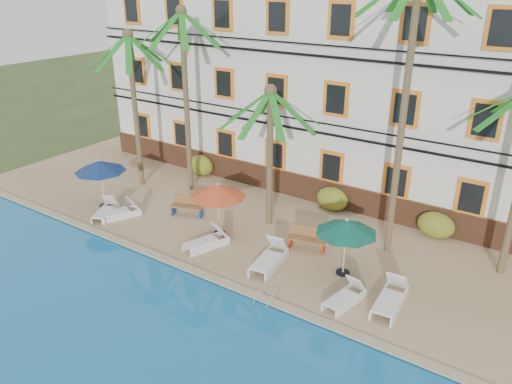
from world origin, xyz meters
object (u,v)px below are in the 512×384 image
Objects in this scene: palm_d at (407,84)px; bench_right at (308,238)px; pool_ladder at (266,302)px; bench_left at (187,205)px; lounger_a at (106,210)px; palm_b at (185,78)px; lounger_d at (270,258)px; umbrella_green at (346,227)px; palm_a at (133,88)px; lounger_e at (345,296)px; palm_c at (270,136)px; umbrella_blue at (100,166)px; lounger_f at (390,298)px; lounger_c at (207,241)px; lounger_b at (121,211)px; umbrella_red at (218,191)px.

palm_d is 6.73m from bench_right.
bench_left is at bearing 151.51° from pool_ladder.
palm_d is at bearing 20.06° from lounger_a.
palm_b is 11.68× the size of pool_ladder.
lounger_a is (-1.05, -4.51, -5.24)m from palm_b.
palm_b reaches higher than lounger_d.
lounger_a is (-10.73, -1.63, -1.60)m from umbrella_green.
lounger_a is at bearing -68.06° from palm_a.
lounger_e is 1.13× the size of bench_left.
umbrella_green is at bearing -105.37° from palm_d.
umbrella_blue is (-7.20, -2.86, -1.96)m from palm_c.
lounger_c is at bearing -177.47° from lounger_f.
lounger_b is 1.20× the size of bench_left.
lounger_b is at bearing 178.70° from lounger_e.
palm_b is at bearing 137.07° from lounger_c.
palm_a is at bearing 111.94° from lounger_a.
palm_a is 12.88m from pool_ladder.
palm_b reaches higher than umbrella_red.
lounger_c is (4.44, -4.13, -5.23)m from palm_b.
palm_b is 0.84× the size of palm_d.
bench_left is (2.93, 2.13, 0.20)m from lounger_a.
palm_a is 6.39m from bench_left.
lounger_d is 1.36× the size of bench_left.
palm_a is 4.87× the size of bench_right.
palm_d is 8.74m from pool_ladder.
lounger_c is at bearing -42.93° from palm_b.
bench_right is at bearing 15.95° from umbrella_red.
palm_d is 6.60× the size of bench_right.
lounger_a is 3.63m from bench_left.
bench_left is at bearing 36.01° from lounger_a.
umbrella_green is 5.62m from lounger_c.
palm_d reaches higher than pool_ladder.
lounger_a is at bearing -171.37° from umbrella_green.
palm_d is 4.52× the size of umbrella_red.
umbrella_green reaches higher than lounger_a.
lounger_d is 2.87× the size of pool_ladder.
palm_c reaches higher than pool_ladder.
umbrella_red reaches higher than lounger_f.
lounger_b reaches higher than lounger_a.
palm_d is at bearing -1.83° from palm_b.
lounger_f reaches higher than lounger_a.
palm_d reaches higher than bench_right.
lounger_f is at bearing 31.31° from pool_ladder.
lounger_e is 2.39× the size of pool_ladder.
lounger_e is at bearing -152.66° from lounger_f.
umbrella_red is 1.21× the size of lounger_b.
palm_c is (7.81, -0.06, -0.97)m from palm_a.
umbrella_green is 2.40m from lounger_e.
palm_c is at bearing 123.14° from lounger_d.
umbrella_red reaches higher than bench_right.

